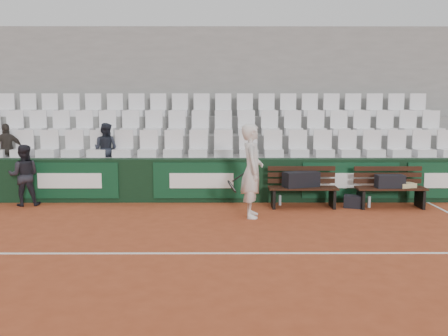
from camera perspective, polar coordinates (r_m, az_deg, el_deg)
ground at (r=7.75m, az=-2.24°, el=-9.74°), size 80.00×80.00×0.00m
court_baseline at (r=7.75m, az=-2.24°, el=-9.71°), size 18.00×0.06×0.01m
back_barrier at (r=11.53m, az=-1.21°, el=-1.40°), size 18.00×0.34×1.00m
grandstand_tier_front at (r=12.16m, az=-1.48°, el=-0.94°), size 18.00×0.95×1.00m
grandstand_tier_mid at (r=13.07m, az=-1.39°, el=0.66°), size 18.00×0.95×1.45m
grandstand_tier_back at (r=13.99m, az=-1.32°, el=2.05°), size 18.00×0.95×1.90m
grandstand_rear_wall at (r=14.55m, az=-1.28°, el=7.20°), size 18.00×0.30×4.40m
seat_row_front at (r=11.89m, az=-1.51°, el=2.82°), size 11.90×0.44×0.63m
seat_row_mid at (r=12.81m, az=-1.42°, el=5.19°), size 11.90×0.44×0.63m
seat_row_back at (r=13.75m, az=-1.35°, el=7.24°), size 11.90×0.44×0.63m
bench_left at (r=11.08m, az=8.98°, el=-3.32°), size 1.50×0.56×0.45m
bench_right at (r=11.51m, az=18.47°, el=-3.21°), size 1.50×0.56×0.45m
sports_bag_left at (r=11.05m, az=8.80°, el=-1.28°), size 0.84×0.57×0.33m
sports_bag_right at (r=11.41m, az=18.43°, el=-1.45°), size 0.62×0.31×0.28m
towel at (r=11.57m, az=20.12°, el=-1.85°), size 0.41×0.34×0.10m
sports_bag_ground at (r=11.30m, az=14.68°, el=-3.73°), size 0.51×0.40×0.27m
water_bottle_near at (r=11.26m, az=6.41°, el=-3.67°), size 0.06×0.06×0.23m
water_bottle_far at (r=11.41m, az=16.25°, el=-3.73°), size 0.07×0.07×0.25m
tennis_player at (r=9.95m, az=3.20°, el=-0.32°), size 0.73×0.69×1.88m
ball_kid at (r=11.92m, az=-21.90°, el=-0.77°), size 0.76×0.66×1.37m
spectator_b at (r=12.98m, az=-23.62°, el=3.94°), size 0.78×0.57×1.24m
spectator_c at (r=12.24m, az=-13.42°, el=4.22°), size 0.72×0.64×1.25m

